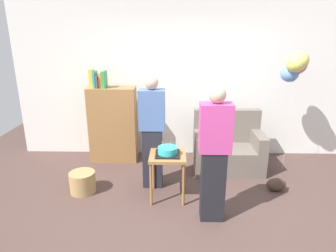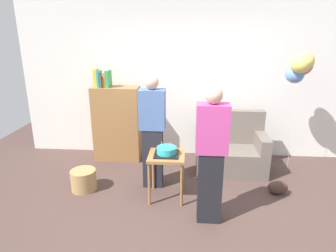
# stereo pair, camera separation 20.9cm
# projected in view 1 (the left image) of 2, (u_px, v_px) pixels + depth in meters

# --- Properties ---
(ground_plane) EXTENTS (8.00, 8.00, 0.00)m
(ground_plane) POSITION_uv_depth(u_px,v_px,m) (188.00, 215.00, 3.64)
(ground_plane) COLOR #4C3833
(wall_back) EXTENTS (6.00, 0.10, 2.70)m
(wall_back) POSITION_uv_depth(u_px,v_px,m) (185.00, 81.00, 5.19)
(wall_back) COLOR silver
(wall_back) RESTS_ON ground_plane
(couch) EXTENTS (1.10, 0.70, 0.96)m
(couch) POSITION_uv_depth(u_px,v_px,m) (227.00, 149.00, 4.83)
(couch) COLOR #6B6056
(couch) RESTS_ON ground_plane
(bookshelf) EXTENTS (0.80, 0.36, 1.60)m
(bookshelf) POSITION_uv_depth(u_px,v_px,m) (113.00, 123.00, 5.06)
(bookshelf) COLOR olive
(bookshelf) RESTS_ON ground_plane
(side_table) EXTENTS (0.48, 0.48, 0.63)m
(side_table) POSITION_uv_depth(u_px,v_px,m) (168.00, 161.00, 3.89)
(side_table) COLOR olive
(side_table) RESTS_ON ground_plane
(birthday_cake) EXTENTS (0.32, 0.32, 0.17)m
(birthday_cake) POSITION_uv_depth(u_px,v_px,m) (168.00, 151.00, 3.84)
(birthday_cake) COLOR black
(birthday_cake) RESTS_ON side_table
(person_blowing_candles) EXTENTS (0.36, 0.22, 1.63)m
(person_blowing_candles) POSITION_uv_depth(u_px,v_px,m) (152.00, 132.00, 4.11)
(person_blowing_candles) COLOR #23232D
(person_blowing_candles) RESTS_ON ground_plane
(person_holding_cake) EXTENTS (0.36, 0.22, 1.63)m
(person_holding_cake) POSITION_uv_depth(u_px,v_px,m) (214.00, 155.00, 3.34)
(person_holding_cake) COLOR black
(person_holding_cake) RESTS_ON ground_plane
(wicker_basket) EXTENTS (0.36, 0.36, 0.30)m
(wicker_basket) POSITION_uv_depth(u_px,v_px,m) (83.00, 182.00, 4.13)
(wicker_basket) COLOR #A88451
(wicker_basket) RESTS_ON ground_plane
(handbag) EXTENTS (0.28, 0.14, 0.20)m
(handbag) POSITION_uv_depth(u_px,v_px,m) (276.00, 185.00, 4.17)
(handbag) COLOR #473328
(handbag) RESTS_ON ground_plane
(balloon_bunch) EXTENTS (0.38, 0.44, 1.92)m
(balloon_bunch) POSITION_uv_depth(u_px,v_px,m) (295.00, 65.00, 4.38)
(balloon_bunch) COLOR silver
(balloon_bunch) RESTS_ON ground_plane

